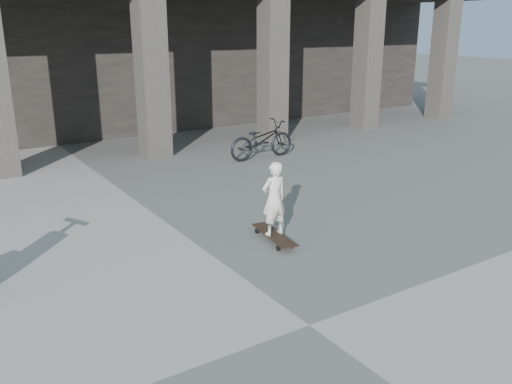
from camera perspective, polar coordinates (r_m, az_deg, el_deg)
ground at (r=6.18m, az=5.63°, el=-13.79°), size 90.00×90.00×0.00m
colonnade at (r=18.18m, az=-23.17°, el=15.51°), size 28.00×8.82×6.00m
longboard at (r=8.31m, az=1.88°, el=-4.58°), size 0.41×1.11×0.11m
child at (r=8.11m, az=1.92°, el=-0.70°), size 0.42×0.27×1.14m
bicycle at (r=13.29m, az=0.59°, el=5.51°), size 1.77×0.62×0.93m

